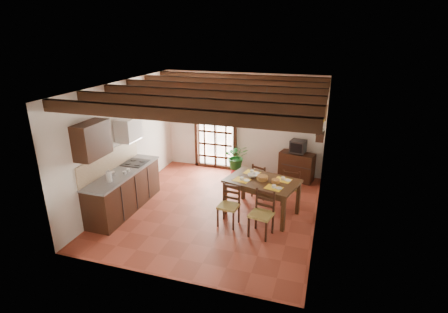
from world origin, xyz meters
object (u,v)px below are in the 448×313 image
at_px(chair_far_right, 291,193).
at_px(sideboard, 297,166).
at_px(chair_far_left, 261,186).
at_px(chair_near_right, 261,222).
at_px(chair_near_left, 229,213).
at_px(pendant_lamp, 266,122).
at_px(kitchen_counter, 124,190).
at_px(dining_table, 262,184).
at_px(potted_plant, 237,155).
at_px(crt_tv, 298,146).

distance_m(chair_far_right, sideboard, 1.48).
bearing_deg(chair_far_right, chair_far_left, -13.47).
height_order(chair_far_right, sideboard, chair_far_right).
bearing_deg(sideboard, chair_near_right, -83.82).
height_order(chair_near_left, pendant_lamp, pendant_lamp).
height_order(kitchen_counter, sideboard, kitchen_counter).
height_order(kitchen_counter, pendant_lamp, pendant_lamp).
distance_m(kitchen_counter, chair_near_right, 3.20).
distance_m(sideboard, pendant_lamp, 2.69).
height_order(dining_table, chair_near_left, chair_near_left).
bearing_deg(kitchen_counter, potted_plant, 54.97).
distance_m(chair_near_left, chair_far_left, 1.54).
bearing_deg(crt_tv, potted_plant, -165.31).
bearing_deg(chair_near_right, chair_far_left, 113.43).
distance_m(sideboard, crt_tv, 0.58).
xyz_separation_m(chair_far_right, pendant_lamp, (-0.56, -0.55, 1.79)).
bearing_deg(pendant_lamp, kitchen_counter, -165.20).
height_order(crt_tv, pendant_lamp, pendant_lamp).
relative_size(chair_near_right, crt_tv, 2.08).
relative_size(chair_near_right, chair_far_right, 1.02).
relative_size(chair_far_left, chair_far_right, 0.94).
xyz_separation_m(chair_near_left, chair_far_left, (0.39, 1.50, -0.01)).
bearing_deg(kitchen_counter, chair_far_right, 20.64).
relative_size(dining_table, sideboard, 1.87).
xyz_separation_m(kitchen_counter, sideboard, (3.54, 2.83, -0.09)).
bearing_deg(chair_far_right, chair_near_left, 50.39).
distance_m(chair_near_right, chair_far_right, 1.54).
distance_m(dining_table, potted_plant, 2.30).
relative_size(dining_table, chair_near_right, 1.83).
bearing_deg(pendant_lamp, dining_table, -90.00).
bearing_deg(kitchen_counter, chair_near_right, -2.59).
distance_m(chair_near_right, sideboard, 2.99).
height_order(chair_far_left, potted_plant, potted_plant).
xyz_separation_m(chair_far_right, sideboard, (-0.04, 1.48, 0.10)).
height_order(kitchen_counter, dining_table, kitchen_counter).
bearing_deg(chair_near_left, chair_near_right, -9.52).
bearing_deg(crt_tv, chair_far_left, -108.07).
distance_m(chair_far_right, potted_plant, 2.18).
bearing_deg(dining_table, chair_near_left, -116.14).
relative_size(chair_near_right, chair_far_left, 1.08).
bearing_deg(chair_far_left, sideboard, -96.07).
xyz_separation_m(kitchen_counter, chair_near_left, (2.46, 0.05, -0.20)).
distance_m(chair_far_left, pendant_lamp, 1.96).
height_order(kitchen_counter, potted_plant, potted_plant).
bearing_deg(sideboard, kitchen_counter, -128.41).
bearing_deg(potted_plant, chair_far_left, -50.59).
relative_size(chair_far_right, potted_plant, 0.49).
height_order(chair_near_left, chair_far_right, chair_far_right).
bearing_deg(crt_tv, sideboard, 100.58).
distance_m(dining_table, chair_far_left, 0.97).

